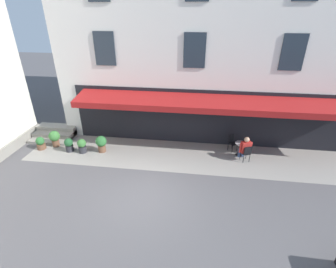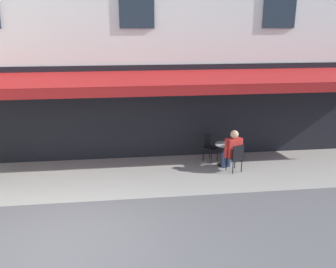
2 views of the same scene
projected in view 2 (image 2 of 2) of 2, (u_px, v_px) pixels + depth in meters
ground_plane at (75, 241)px, 7.92m from camera, size 70.00×70.00×0.00m
sidewalk_cafe_terrace at (193, 172)px, 11.53m from camera, size 20.50×3.20×0.01m
cafe_table_mid_terrace at (224, 151)px, 11.93m from camera, size 0.60×0.60×0.75m
cafe_chair_black_corner_left at (236, 156)px, 11.38m from camera, size 0.52×0.52×0.91m
cafe_chair_black_facing_street at (209, 145)px, 12.33m from camera, size 0.56×0.56×0.91m
seated_patron_in_red at (232, 149)px, 11.51m from camera, size 0.65×0.65×1.34m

